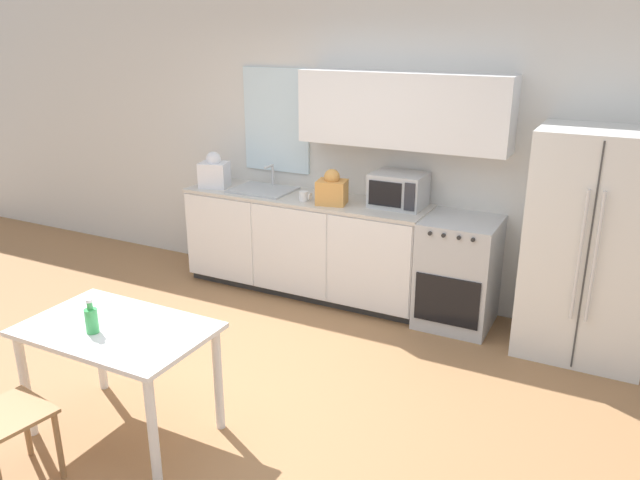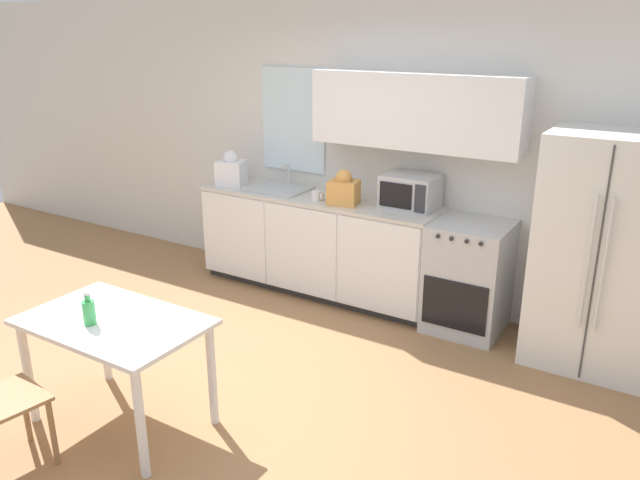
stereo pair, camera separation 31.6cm
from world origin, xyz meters
name	(u,v)px [view 1 (the left image)]	position (x,y,z in m)	size (l,w,h in m)	color
ground_plane	(234,398)	(0.00, 0.00, 0.00)	(12.00, 12.00, 0.00)	#9E7047
wall_back	(368,144)	(0.06, 2.14, 1.42)	(12.00, 0.38, 2.70)	silver
kitchen_counter	(305,244)	(-0.44, 1.84, 0.47)	(2.34, 0.61, 0.94)	#333333
oven_range	(458,273)	(1.03, 1.84, 0.46)	(0.61, 0.62, 0.92)	#B7BABC
refrigerator	(591,246)	(2.02, 1.80, 0.87)	(0.91, 0.72, 1.74)	silver
kitchen_sink	(263,189)	(-0.89, 1.85, 0.95)	(0.57, 0.45, 0.22)	#B7BABC
microwave	(399,190)	(0.44, 1.93, 1.09)	(0.45, 0.37, 0.29)	#B7BABC
coffee_mug	(304,196)	(-0.37, 1.72, 0.98)	(0.11, 0.08, 0.08)	white
grocery_bag_0	(214,172)	(-1.38, 1.76, 1.09)	(0.31, 0.29, 0.34)	white
grocery_bag_1	(332,189)	(-0.11, 1.74, 1.07)	(0.29, 0.26, 0.31)	#DB994C
dining_table	(118,344)	(-0.39, -0.60, 0.61)	(1.13, 0.71, 0.73)	white
drink_bottle	(91,319)	(-0.46, -0.71, 0.81)	(0.08, 0.08, 0.21)	#3FB259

